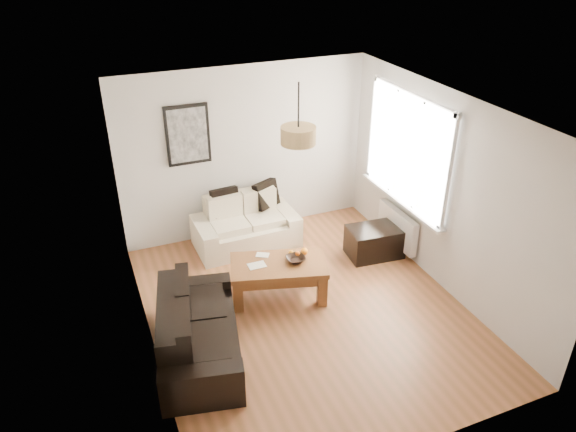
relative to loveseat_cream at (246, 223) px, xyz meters
name	(u,v)px	position (x,y,z in m)	size (l,w,h in m)	color
floor	(306,309)	(0.20, -1.78, -0.38)	(4.50, 4.50, 0.00)	brown
ceiling	(310,111)	(0.20, -1.78, 2.22)	(3.80, 4.50, 0.00)	white
wall_back	(246,152)	(0.20, 0.47, 0.92)	(3.80, 0.04, 2.60)	silver
wall_front	(421,344)	(0.20, -4.03, 0.92)	(3.80, 0.04, 2.60)	silver
wall_left	(141,254)	(-1.70, -1.78, 0.92)	(0.04, 4.50, 2.60)	silver
wall_right	(444,192)	(2.10, -1.78, 0.92)	(0.04, 4.50, 2.60)	silver
window_bay	(408,149)	(2.06, -0.98, 1.22)	(0.14, 1.90, 1.60)	white
radiator	(397,227)	(2.02, -0.98, 0.00)	(0.10, 0.90, 0.52)	white
poster	(188,135)	(-0.65, 0.44, 1.32)	(0.62, 0.04, 0.87)	black
pendant_shade	(298,135)	(0.20, -1.48, 1.85)	(0.40, 0.40, 0.20)	tan
loveseat_cream	(246,223)	(0.00, 0.00, 0.00)	(1.51, 0.82, 0.75)	beige
sofa_leather	(199,328)	(-1.23, -2.05, 0.00)	(1.73, 0.84, 0.75)	black
coffee_table	(279,279)	(-0.01, -1.36, -0.13)	(1.22, 0.66, 0.50)	brown
ottoman	(375,242)	(1.65, -0.99, -0.15)	(0.78, 0.50, 0.45)	black
cushion_left	(225,202)	(-0.25, 0.18, 0.32)	(0.41, 0.13, 0.41)	black
cushion_right	(266,194)	(0.40, 0.18, 0.31)	(0.41, 0.13, 0.41)	black
fruit_bowl	(296,259)	(0.21, -1.40, 0.15)	(0.25, 0.25, 0.06)	black
orange_a	(298,254)	(0.28, -1.31, 0.16)	(0.07, 0.07, 0.07)	#DA5D12
orange_b	(304,251)	(0.38, -1.28, 0.16)	(0.09, 0.09, 0.09)	orange
orange_c	(291,253)	(0.21, -1.25, 0.16)	(0.07, 0.07, 0.07)	orange
papers	(257,265)	(-0.28, -1.31, 0.13)	(0.22, 0.16, 0.01)	silver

